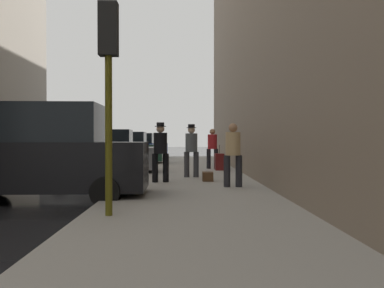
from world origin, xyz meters
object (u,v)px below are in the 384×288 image
at_px(rolling_suitcase, 219,162).
at_px(duffel_bag, 208,176).
at_px(parked_blue_sedan, 136,147).
at_px(pedestrian_in_red_jacket, 212,146).
at_px(pedestrian_with_fedora, 160,149).
at_px(parked_dark_green_sedan, 125,150).
at_px(pedestrian_in_tan_coat, 233,151).
at_px(fire_hydrant, 151,162).
at_px(parked_gray_coupe, 103,154).
at_px(traffic_light, 109,61).
at_px(pedestrian_with_beanie, 191,148).
at_px(parked_black_suv, 49,157).

xyz_separation_m(rolling_suitcase, duffel_bag, (-0.74, -4.50, -0.20)).
bearing_deg(parked_blue_sedan, pedestrian_in_red_jacket, -67.15).
height_order(parked_blue_sedan, pedestrian_with_fedora, pedestrian_with_fedora).
height_order(parked_dark_green_sedan, pedestrian_in_red_jacket, pedestrian_in_red_jacket).
bearing_deg(pedestrian_in_red_jacket, pedestrian_in_tan_coat, -89.38).
distance_m(fire_hydrant, rolling_suitcase, 2.81).
bearing_deg(parked_gray_coupe, traffic_light, -78.78).
xyz_separation_m(pedestrian_with_beanie, pedestrian_with_fedora, (-0.96, -1.62, 0.00)).
bearing_deg(parked_blue_sedan, pedestrian_with_fedora, -81.31).
bearing_deg(parked_gray_coupe, pedestrian_with_fedora, -57.83).
distance_m(parked_gray_coupe, parked_blue_sedan, 12.10).
distance_m(parked_black_suv, pedestrian_with_beanie, 5.56).
relative_size(pedestrian_in_red_jacket, duffel_bag, 3.89).
xyz_separation_m(parked_gray_coupe, duffel_bag, (3.87, -3.59, -0.56)).
relative_size(parked_blue_sedan, traffic_light, 1.17).
xyz_separation_m(parked_black_suv, pedestrian_in_tan_coat, (4.45, 1.48, 0.07)).
relative_size(parked_dark_green_sedan, fire_hydrant, 5.99).
distance_m(parked_blue_sedan, pedestrian_in_red_jacket, 11.28).
bearing_deg(rolling_suitcase, fire_hydrant, -178.14).
bearing_deg(pedestrian_with_fedora, pedestrian_with_beanie, 59.54).
height_order(parked_blue_sedan, pedestrian_in_red_jacket, pedestrian_in_red_jacket).
height_order(traffic_light, duffel_bag, traffic_light).
height_order(parked_blue_sedan, rolling_suitcase, parked_blue_sedan).
relative_size(parked_dark_green_sedan, traffic_light, 1.17).
relative_size(parked_dark_green_sedan, pedestrian_with_fedora, 2.37).
distance_m(parked_black_suv, fire_hydrant, 7.71).
bearing_deg(pedestrian_in_tan_coat, parked_blue_sedan, 104.46).
height_order(parked_black_suv, duffel_bag, parked_black_suv).
bearing_deg(traffic_light, pedestrian_with_beanie, 77.71).
xyz_separation_m(pedestrian_with_beanie, duffel_bag, (0.47, -1.33, -0.85)).
bearing_deg(pedestrian_with_fedora, traffic_light, -96.15).
distance_m(parked_dark_green_sedan, traffic_light, 15.78).
bearing_deg(pedestrian_in_red_jacket, parked_blue_sedan, 112.85).
distance_m(parked_black_suv, duffel_bag, 4.99).
relative_size(pedestrian_with_fedora, duffel_bag, 4.04).
distance_m(pedestrian_in_tan_coat, duffel_bag, 1.88).
bearing_deg(parked_black_suv, pedestrian_with_beanie, 52.34).
distance_m(parked_black_suv, parked_blue_sedan, 18.76).
bearing_deg(rolling_suitcase, duffel_bag, -99.40).
bearing_deg(parked_gray_coupe, parked_blue_sedan, 90.00).
distance_m(parked_gray_coupe, pedestrian_with_beanie, 4.09).
bearing_deg(pedestrian_with_beanie, rolling_suitcase, 69.00).
height_order(parked_black_suv, parked_blue_sedan, parked_black_suv).
distance_m(fire_hydrant, pedestrian_with_fedora, 4.79).
xyz_separation_m(parked_black_suv, duffel_bag, (3.87, 3.07, -0.74)).
relative_size(parked_blue_sedan, duffel_bag, 9.61).
relative_size(fire_hydrant, pedestrian_with_fedora, 0.40).
xyz_separation_m(pedestrian_in_red_jacket, pedestrian_with_fedora, (-1.94, -5.58, 0.03)).
bearing_deg(pedestrian_in_red_jacket, duffel_bag, -95.51).
distance_m(parked_gray_coupe, parked_dark_green_sedan, 6.21).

